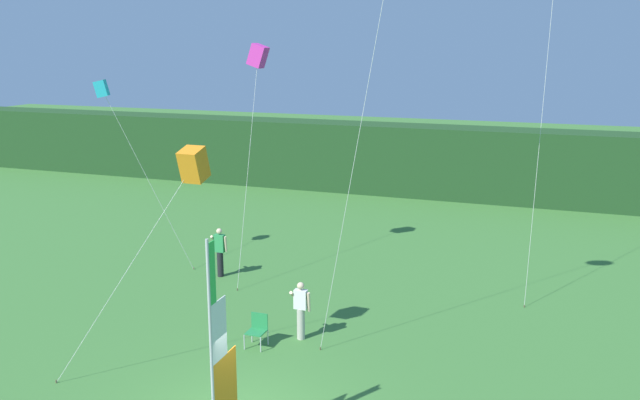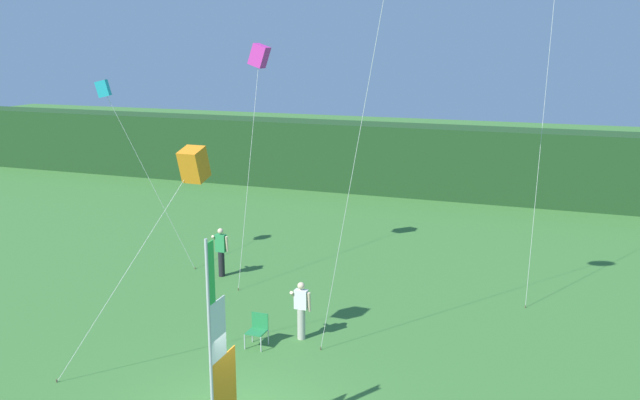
{
  "view_description": "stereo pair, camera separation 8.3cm",
  "coord_description": "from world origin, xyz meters",
  "px_view_note": "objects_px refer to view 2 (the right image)",
  "views": [
    {
      "loc": [
        6.08,
        -11.8,
        8.08
      ],
      "look_at": [
        0.95,
        2.7,
        4.46
      ],
      "focal_mm": 38.01,
      "sensor_mm": 36.0,
      "label": 1
    },
    {
      "loc": [
        6.15,
        -11.77,
        8.08
      ],
      "look_at": [
        0.95,
        2.7,
        4.46
      ],
      "focal_mm": 38.01,
      "sensor_mm": 36.0,
      "label": 2
    }
  ],
  "objects_px": {
    "person_near_banner": "(301,309)",
    "kite_cyan_box_0": "(104,90)",
    "person_mid_field": "(221,251)",
    "folding_chair": "(258,328)",
    "kite_magenta_box_2": "(259,57)",
    "kite_orange_box_4": "(194,165)",
    "banner_flag": "(218,353)"
  },
  "relations": [
    {
      "from": "person_near_banner",
      "to": "kite_cyan_box_0",
      "type": "distance_m",
      "value": 10.61
    },
    {
      "from": "person_mid_field",
      "to": "folding_chair",
      "type": "distance_m",
      "value": 5.87
    },
    {
      "from": "kite_cyan_box_0",
      "to": "kite_magenta_box_2",
      "type": "bearing_deg",
      "value": 24.61
    },
    {
      "from": "kite_cyan_box_0",
      "to": "kite_orange_box_4",
      "type": "distance_m",
      "value": 8.6
    },
    {
      "from": "banner_flag",
      "to": "folding_chair",
      "type": "height_order",
      "value": "banner_flag"
    },
    {
      "from": "person_near_banner",
      "to": "person_mid_field",
      "type": "distance_m",
      "value": 5.94
    },
    {
      "from": "person_near_banner",
      "to": "kite_magenta_box_2",
      "type": "bearing_deg",
      "value": 123.76
    },
    {
      "from": "folding_chair",
      "to": "kite_magenta_box_2",
      "type": "bearing_deg",
      "value": 113.25
    },
    {
      "from": "banner_flag",
      "to": "kite_orange_box_4",
      "type": "height_order",
      "value": "kite_orange_box_4"
    },
    {
      "from": "person_near_banner",
      "to": "kite_cyan_box_0",
      "type": "height_order",
      "value": "kite_cyan_box_0"
    },
    {
      "from": "kite_cyan_box_0",
      "to": "kite_orange_box_4",
      "type": "height_order",
      "value": "kite_cyan_box_0"
    },
    {
      "from": "person_near_banner",
      "to": "kite_orange_box_4",
      "type": "bearing_deg",
      "value": -130.53
    },
    {
      "from": "banner_flag",
      "to": "person_near_banner",
      "type": "distance_m",
      "value": 5.74
    },
    {
      "from": "person_mid_field",
      "to": "kite_cyan_box_0",
      "type": "relative_size",
      "value": 0.26
    },
    {
      "from": "kite_magenta_box_2",
      "to": "kite_orange_box_4",
      "type": "height_order",
      "value": "kite_magenta_box_2"
    },
    {
      "from": "kite_orange_box_4",
      "to": "person_near_banner",
      "type": "bearing_deg",
      "value": 49.47
    },
    {
      "from": "banner_flag",
      "to": "kite_magenta_box_2",
      "type": "height_order",
      "value": "kite_magenta_box_2"
    },
    {
      "from": "banner_flag",
      "to": "kite_orange_box_4",
      "type": "bearing_deg",
      "value": 124.84
    },
    {
      "from": "banner_flag",
      "to": "person_near_banner",
      "type": "xyz_separation_m",
      "value": [
        -0.45,
        5.57,
        -1.31
      ]
    },
    {
      "from": "kite_magenta_box_2",
      "to": "kite_orange_box_4",
      "type": "relative_size",
      "value": 1.42
    },
    {
      "from": "person_mid_field",
      "to": "kite_cyan_box_0",
      "type": "distance_m",
      "value": 6.8
    },
    {
      "from": "kite_cyan_box_0",
      "to": "folding_chair",
      "type": "bearing_deg",
      "value": -28.07
    },
    {
      "from": "folding_chair",
      "to": "kite_orange_box_4",
      "type": "height_order",
      "value": "kite_orange_box_4"
    },
    {
      "from": "person_mid_field",
      "to": "kite_cyan_box_0",
      "type": "xyz_separation_m",
      "value": [
        -3.93,
        -0.65,
        5.51
      ]
    },
    {
      "from": "banner_flag",
      "to": "person_near_banner",
      "type": "relative_size",
      "value": 2.76
    },
    {
      "from": "banner_flag",
      "to": "kite_cyan_box_0",
      "type": "xyz_separation_m",
      "value": [
        -8.9,
        8.77,
        4.25
      ]
    },
    {
      "from": "kite_cyan_box_0",
      "to": "banner_flag",
      "type": "bearing_deg",
      "value": -44.58
    },
    {
      "from": "person_mid_field",
      "to": "kite_orange_box_4",
      "type": "xyz_separation_m",
      "value": [
        2.63,
        -6.06,
        4.24
      ]
    },
    {
      "from": "person_near_banner",
      "to": "kite_cyan_box_0",
      "type": "relative_size",
      "value": 0.24
    },
    {
      "from": "folding_chair",
      "to": "kite_magenta_box_2",
      "type": "relative_size",
      "value": 0.11
    },
    {
      "from": "banner_flag",
      "to": "person_mid_field",
      "type": "relative_size",
      "value": 2.62
    },
    {
      "from": "person_near_banner",
      "to": "folding_chair",
      "type": "xyz_separation_m",
      "value": [
        -0.95,
        -0.79,
        -0.37
      ]
    }
  ]
}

